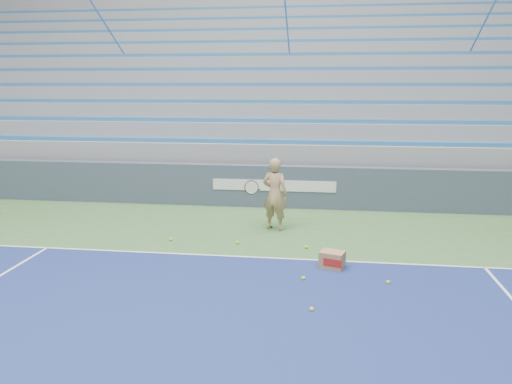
% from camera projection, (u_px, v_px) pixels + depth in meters
% --- Properties ---
extents(sponsor_barrier, '(30.00, 0.32, 1.10)m').
position_uv_depth(sponsor_barrier, '(274.00, 186.00, 13.06)').
color(sponsor_barrier, '#3C485B').
rests_on(sponsor_barrier, ground).
extents(bleachers, '(31.00, 9.15, 7.30)m').
position_uv_depth(bleachers, '(290.00, 107.00, 18.21)').
color(bleachers, gray).
rests_on(bleachers, ground).
extents(tennis_player, '(0.95, 0.90, 1.60)m').
position_uv_depth(tennis_player, '(275.00, 194.00, 10.96)').
color(tennis_player, tan).
rests_on(tennis_player, ground).
extents(ball_box, '(0.48, 0.43, 0.31)m').
position_uv_depth(ball_box, '(332.00, 260.00, 8.75)').
color(ball_box, '#9B744B').
rests_on(ball_box, ground).
extents(tennis_ball_0, '(0.07, 0.07, 0.07)m').
position_uv_depth(tennis_ball_0, '(303.00, 278.00, 8.24)').
color(tennis_ball_0, '#D1DD2D').
rests_on(tennis_ball_0, ground).
extents(tennis_ball_1, '(0.07, 0.07, 0.07)m').
position_uv_depth(tennis_ball_1, '(388.00, 282.00, 8.07)').
color(tennis_ball_1, '#D1DD2D').
rests_on(tennis_ball_1, ground).
extents(tennis_ball_2, '(0.07, 0.07, 0.07)m').
position_uv_depth(tennis_ball_2, '(306.00, 247.00, 9.83)').
color(tennis_ball_2, '#D1DD2D').
rests_on(tennis_ball_2, ground).
extents(tennis_ball_3, '(0.07, 0.07, 0.07)m').
position_uv_depth(tennis_ball_3, '(237.00, 242.00, 10.09)').
color(tennis_ball_3, '#D1DD2D').
rests_on(tennis_ball_3, ground).
extents(tennis_ball_4, '(0.07, 0.07, 0.07)m').
position_uv_depth(tennis_ball_4, '(312.00, 309.00, 7.10)').
color(tennis_ball_4, '#D1DD2D').
rests_on(tennis_ball_4, ground).
extents(tennis_ball_5, '(0.07, 0.07, 0.07)m').
position_uv_depth(tennis_ball_5, '(171.00, 239.00, 10.30)').
color(tennis_ball_5, '#D1DD2D').
rests_on(tennis_ball_5, ground).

